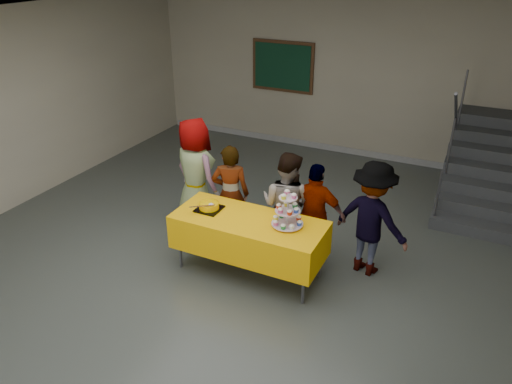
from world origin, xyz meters
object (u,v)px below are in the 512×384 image
at_px(bake_table, 249,234).
at_px(bear_cake, 209,205).
at_px(schoolchild_b, 231,194).
at_px(schoolchild_e, 372,219).
at_px(schoolchild_c, 287,205).
at_px(schoolchild_d, 315,214).
at_px(staircase, 488,169).
at_px(cupcake_stand, 288,213).
at_px(schoolchild_a, 196,174).
at_px(noticeboard, 283,66).

relative_size(bake_table, bear_cake, 5.25).
height_order(bake_table, schoolchild_b, schoolchild_b).
bearing_deg(schoolchild_e, schoolchild_c, 20.67).
bearing_deg(schoolchild_d, bake_table, 45.35).
xyz_separation_m(bear_cake, staircase, (3.10, 3.65, -0.34)).
bearing_deg(cupcake_stand, schoolchild_a, 157.62).
distance_m(cupcake_stand, staircase, 4.16).
bearing_deg(bear_cake, schoolchild_d, 28.08).
bearing_deg(bear_cake, schoolchild_c, 36.24).
distance_m(bear_cake, schoolchild_b, 0.62).
relative_size(bake_table, schoolchild_a, 1.15).
distance_m(schoolchild_e, staircase, 3.20).
relative_size(schoolchild_b, schoolchild_e, 0.95).
xyz_separation_m(schoolchild_d, staircase, (1.91, 3.01, -0.19)).
distance_m(schoolchild_a, staircase, 4.76).
distance_m(cupcake_stand, schoolchild_c, 0.62).
height_order(schoolchild_c, staircase, staircase).
relative_size(bake_table, staircase, 0.78).
relative_size(bear_cake, schoolchild_d, 0.26).
height_order(cupcake_stand, bear_cake, cupcake_stand).
distance_m(staircase, noticeboard, 4.26).
height_order(schoolchild_d, staircase, staircase).
bearing_deg(cupcake_stand, bear_cake, -176.91).
bearing_deg(schoolchild_d, schoolchild_c, 5.98).
height_order(cupcake_stand, schoolchild_c, schoolchild_c).
bearing_deg(schoolchild_b, staircase, -157.28).
height_order(cupcake_stand, schoolchild_a, schoolchild_a).
height_order(schoolchild_d, noticeboard, noticeboard).
bearing_deg(bear_cake, schoolchild_e, 20.26).
bearing_deg(staircase, cupcake_stand, -119.80).
xyz_separation_m(schoolchild_b, schoolchild_d, (1.21, 0.03, -0.03)).
height_order(schoolchild_d, schoolchild_e, schoolchild_e).
xyz_separation_m(cupcake_stand, schoolchild_b, (-1.07, 0.55, -0.23)).
relative_size(staircase, noticeboard, 1.85).
bearing_deg(schoolchild_b, schoolchild_e, 161.22).
relative_size(schoolchild_c, noticeboard, 1.13).
xyz_separation_m(bear_cake, schoolchild_b, (-0.03, 0.61, -0.12)).
bearing_deg(cupcake_stand, schoolchild_b, 152.68).
distance_m(bake_table, noticeboard, 4.85).
height_order(bear_cake, schoolchild_a, schoolchild_a).
height_order(schoolchild_b, schoolchild_e, schoolchild_e).
distance_m(bake_table, cupcake_stand, 0.61).
bearing_deg(noticeboard, schoolchild_e, -53.25).
relative_size(schoolchild_a, schoolchild_d, 1.21).
bearing_deg(schoolchild_e, bake_table, 42.99).
distance_m(schoolchild_a, schoolchild_d, 1.87).
bearing_deg(staircase, schoolchild_e, -112.21).
relative_size(schoolchild_b, schoolchild_c, 0.97).
distance_m(bake_table, schoolchild_d, 0.90).
height_order(schoolchild_b, noticeboard, noticeboard).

